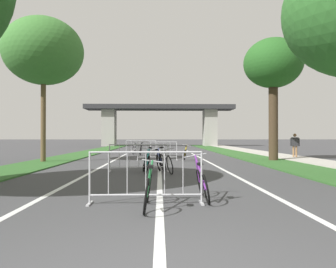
% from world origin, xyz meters
% --- Properties ---
extents(grass_verge_left, '(2.33, 52.24, 0.05)m').
position_xyz_m(grass_verge_left, '(-5.84, 21.37, 0.03)').
color(grass_verge_left, '#2D5B26').
rests_on(grass_verge_left, ground).
extents(grass_verge_right, '(2.33, 52.24, 0.05)m').
position_xyz_m(grass_verge_right, '(5.84, 21.37, 0.03)').
color(grass_verge_right, '#2D5B26').
rests_on(grass_verge_right, ground).
extents(sidewalk_path_right, '(2.16, 52.24, 0.08)m').
position_xyz_m(sidewalk_path_right, '(8.08, 21.37, 0.04)').
color(sidewalk_path_right, '#ADA89E').
rests_on(sidewalk_path_right, ground).
extents(lane_stripe_center, '(0.14, 30.22, 0.01)m').
position_xyz_m(lane_stripe_center, '(0.00, 15.11, 0.00)').
color(lane_stripe_center, silver).
rests_on(lane_stripe_center, ground).
extents(lane_stripe_right_lane, '(0.14, 30.22, 0.01)m').
position_xyz_m(lane_stripe_right_lane, '(2.57, 15.11, 0.00)').
color(lane_stripe_right_lane, silver).
rests_on(lane_stripe_right_lane, ground).
extents(lane_stripe_left_lane, '(0.14, 30.22, 0.01)m').
position_xyz_m(lane_stripe_left_lane, '(-2.57, 15.11, 0.00)').
color(lane_stripe_left_lane, silver).
rests_on(lane_stripe_left_lane, ground).
extents(overpass_bridge, '(20.55, 3.87, 5.72)m').
position_xyz_m(overpass_bridge, '(0.00, 43.17, 4.07)').
color(overpass_bridge, '#2D2D30').
rests_on(overpass_bridge, ground).
extents(tree_left_oak_mid, '(4.11, 4.11, 7.54)m').
position_xyz_m(tree_left_oak_mid, '(-6.05, 14.40, 5.77)').
color(tree_left_oak_mid, brown).
rests_on(tree_left_oak_mid, ground).
extents(tree_right_oak_near, '(3.22, 3.22, 6.75)m').
position_xyz_m(tree_right_oak_near, '(6.25, 15.06, 5.27)').
color(tree_right_oak_near, '#3D2D1E').
rests_on(tree_right_oak_near, ground).
extents(crowd_barrier_nearest, '(2.29, 0.46, 1.05)m').
position_xyz_m(crowd_barrier_nearest, '(-0.27, 3.72, 0.52)').
color(crowd_barrier_nearest, '#ADADB2').
rests_on(crowd_barrier_nearest, ground).
extents(crowd_barrier_second, '(2.29, 0.49, 1.05)m').
position_xyz_m(crowd_barrier_second, '(-0.80, 9.77, 0.52)').
color(crowd_barrier_second, '#ADADB2').
rests_on(crowd_barrier_second, ground).
extents(crowd_barrier_third, '(2.29, 0.45, 1.05)m').
position_xyz_m(crowd_barrier_third, '(-0.14, 15.82, 0.52)').
color(crowd_barrier_third, '#ADADB2').
rests_on(crowd_barrier_third, ground).
extents(crowd_barrier_fourth, '(2.29, 0.44, 1.05)m').
position_xyz_m(crowd_barrier_fourth, '(-1.39, 21.86, 0.52)').
color(crowd_barrier_fourth, '#ADADB2').
rests_on(crowd_barrier_fourth, ground).
extents(bicycle_yellow_0, '(0.60, 1.67, 0.90)m').
position_xyz_m(bicycle_yellow_0, '(1.40, 15.37, 0.36)').
color(bicycle_yellow_0, black).
rests_on(bicycle_yellow_0, ground).
extents(bicycle_purple_1, '(0.51, 1.61, 0.97)m').
position_xyz_m(bicycle_purple_1, '(0.90, 4.10, 0.35)').
color(bicycle_purple_1, black).
rests_on(bicycle_purple_1, ground).
extents(bicycle_white_2, '(0.57, 1.63, 0.97)m').
position_xyz_m(bicycle_white_2, '(0.22, 9.16, 0.39)').
color(bicycle_white_2, black).
rests_on(bicycle_white_2, ground).
extents(bicycle_black_3, '(0.53, 1.72, 0.93)m').
position_xyz_m(bicycle_black_3, '(-1.39, 21.33, 0.37)').
color(bicycle_black_3, black).
rests_on(bicycle_black_3, ground).
extents(bicycle_silver_4, '(0.53, 1.58, 0.92)m').
position_xyz_m(bicycle_silver_4, '(-1.93, 22.40, 0.35)').
color(bicycle_silver_4, black).
rests_on(bicycle_silver_4, ground).
extents(bicycle_green_5, '(0.42, 1.69, 0.89)m').
position_xyz_m(bicycle_green_5, '(-0.22, 3.31, 0.36)').
color(bicycle_green_5, black).
rests_on(bicycle_green_5, ground).
extents(bicycle_blue_6, '(0.54, 1.63, 0.92)m').
position_xyz_m(bicycle_blue_6, '(-0.00, 10.33, 0.36)').
color(bicycle_blue_6, black).
rests_on(bicycle_blue_6, ground).
extents(bicycle_teal_7, '(0.52, 1.68, 0.97)m').
position_xyz_m(bicycle_teal_7, '(-0.49, 9.19, 0.38)').
color(bicycle_teal_7, black).
rests_on(bicycle_teal_7, ground).
extents(pedestrian_pushing_bike, '(0.54, 0.35, 1.53)m').
position_xyz_m(pedestrian_pushing_bike, '(8.34, 17.23, 0.93)').
color(pedestrian_pushing_bike, olive).
rests_on(pedestrian_pushing_bike, ground).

